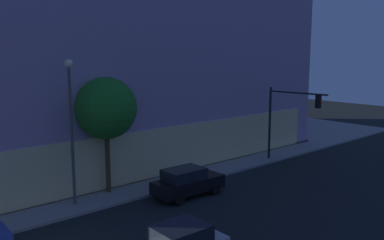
# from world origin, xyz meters

# --- Properties ---
(modern_building) EXTENTS (33.70, 20.56, 21.38)m
(modern_building) POSITION_xyz_m (11.26, 18.05, 10.61)
(modern_building) COLOR #4C4C51
(modern_building) RESTS_ON ground
(traffic_light_far_corner) EXTENTS (0.59, 4.64, 5.50)m
(traffic_light_far_corner) POSITION_xyz_m (20.22, 4.64, 3.93)
(traffic_light_far_corner) COLOR black
(traffic_light_far_corner) RESTS_ON sidewalk_corner
(street_lamp_sidewalk) EXTENTS (0.44, 0.44, 7.71)m
(street_lamp_sidewalk) POSITION_xyz_m (4.44, 6.84, 5.01)
(street_lamp_sidewalk) COLOR #4E4E4E
(street_lamp_sidewalk) RESTS_ON sidewalk_corner
(sidewalk_tree) EXTENTS (3.54, 3.54, 6.70)m
(sidewalk_tree) POSITION_xyz_m (6.83, 7.43, 5.06)
(sidewalk_tree) COLOR #4D371E
(sidewalk_tree) RESTS_ON sidewalk_corner
(car_black) EXTENTS (4.32, 2.02, 1.67)m
(car_black) POSITION_xyz_m (10.06, 4.14, 0.85)
(car_black) COLOR black
(car_black) RESTS_ON ground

